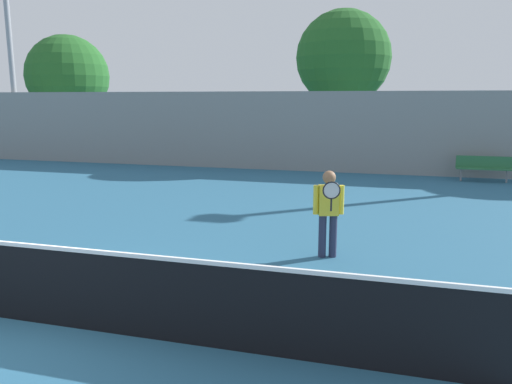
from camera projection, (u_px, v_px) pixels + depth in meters
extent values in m
plane|color=#285B7A|center=(27.00, 321.00, 6.46)|extent=(100.00, 100.00, 0.00)
cube|color=black|center=(24.00, 284.00, 6.36)|extent=(11.58, 0.03, 1.00)
cube|color=white|center=(20.00, 245.00, 6.27)|extent=(11.58, 0.04, 0.05)
cylinder|color=#282D47|center=(322.00, 236.00, 9.00)|extent=(0.14, 0.14, 0.78)
cylinder|color=#282D47|center=(333.00, 236.00, 9.00)|extent=(0.14, 0.14, 0.78)
cube|color=yellow|center=(329.00, 200.00, 8.88)|extent=(0.39, 0.29, 0.54)
cylinder|color=yellow|center=(316.00, 200.00, 8.87)|extent=(0.10, 0.10, 0.52)
cylinder|color=yellow|center=(341.00, 200.00, 8.88)|extent=(0.10, 0.10, 0.52)
sphere|color=#8E6647|center=(329.00, 177.00, 8.80)|extent=(0.23, 0.23, 0.23)
cylinder|color=black|center=(331.00, 205.00, 8.61)|extent=(0.03, 0.03, 0.22)
torus|color=black|center=(332.00, 190.00, 8.56)|extent=(0.31, 0.11, 0.31)
cylinder|color=silver|center=(332.00, 190.00, 8.56)|extent=(0.26, 0.08, 0.27)
cube|color=#28663D|center=(484.00, 169.00, 17.13)|extent=(1.82, 0.40, 0.04)
cylinder|color=gray|center=(461.00, 175.00, 17.36)|extent=(0.06, 0.06, 0.43)
cylinder|color=gray|center=(507.00, 177.00, 16.98)|extent=(0.06, 0.06, 0.43)
cube|color=#28663D|center=(484.00, 162.00, 17.26)|extent=(1.82, 0.04, 0.40)
cylinder|color=#939399|center=(12.00, 69.00, 23.20)|extent=(0.25, 0.25, 8.32)
cube|color=gray|center=(280.00, 131.00, 19.75)|extent=(29.89, 0.06, 3.11)
cylinder|color=brown|center=(71.00, 130.00, 27.16)|extent=(0.45, 0.45, 2.26)
sphere|color=#235B23|center=(68.00, 76.00, 26.63)|extent=(4.33, 4.33, 4.33)
cylinder|color=brown|center=(341.00, 130.00, 22.09)|extent=(0.44, 0.44, 2.93)
sphere|color=#235B23|center=(343.00, 58.00, 21.52)|extent=(4.08, 4.08, 4.08)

